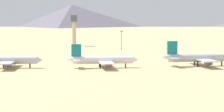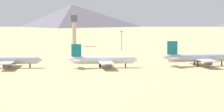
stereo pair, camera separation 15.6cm
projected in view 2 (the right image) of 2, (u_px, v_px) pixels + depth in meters
name	position (u px, v px, depth m)	size (l,w,h in m)	color
ground	(107.00, 72.00, 229.65)	(4000.00, 4000.00, 0.00)	tan
ridge_center	(84.00, 5.00, 1125.04)	(360.87, 344.69, 91.56)	slate
ridge_east	(195.00, 8.00, 1187.77)	(365.29, 308.77, 78.38)	slate
parked_jet_white_3	(6.00, 60.00, 244.40)	(35.08, 29.35, 11.62)	silver
parked_jet_teal_4	(102.00, 60.00, 245.09)	(35.39, 29.78, 11.69)	white
parked_jet_teal_5	(198.00, 58.00, 253.31)	(38.66, 32.77, 12.77)	silver
control_tower	(74.00, 27.00, 412.91)	(5.20, 5.20, 25.15)	#C6B793
light_pole_mid	(122.00, 39.00, 362.27)	(1.80, 0.50, 13.93)	#59595E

